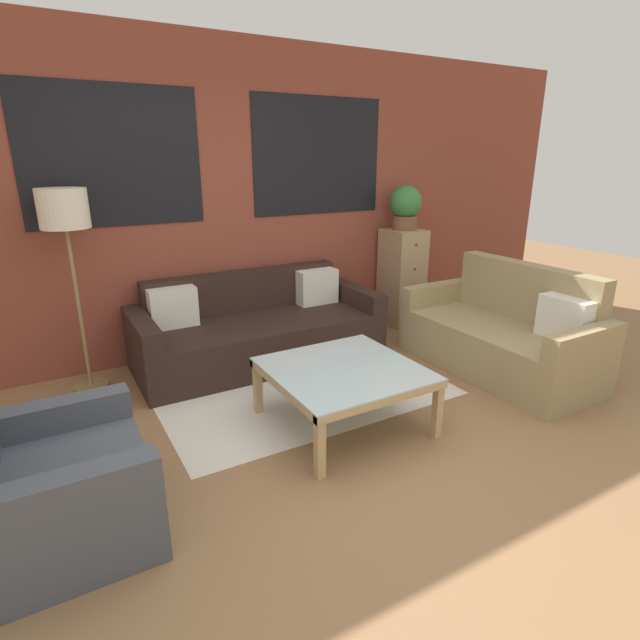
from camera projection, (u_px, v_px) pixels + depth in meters
ground_plane at (380, 468)px, 3.04m from camera, size 16.00×16.00×0.00m
wall_back_brick at (227, 201)px, 4.60m from camera, size 8.40×0.09×2.80m
rug at (302, 389)px, 4.05m from camera, size 2.24×1.45×0.00m
couch_dark at (258, 331)px, 4.58m from camera, size 2.20×0.88×0.78m
settee_vintage at (503, 337)px, 4.34m from camera, size 0.80×1.69×0.92m
armchair_corner at (54, 489)px, 2.41m from camera, size 0.80×0.88×0.84m
coffee_table at (344, 376)px, 3.43m from camera, size 0.98×0.98×0.43m
floor_lamp at (65, 219)px, 3.68m from camera, size 0.35×0.35×1.59m
drawer_cabinet at (402, 277)px, 5.53m from camera, size 0.38×0.43×1.05m
potted_plant at (405, 206)px, 5.28m from camera, size 0.34×0.34×0.46m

